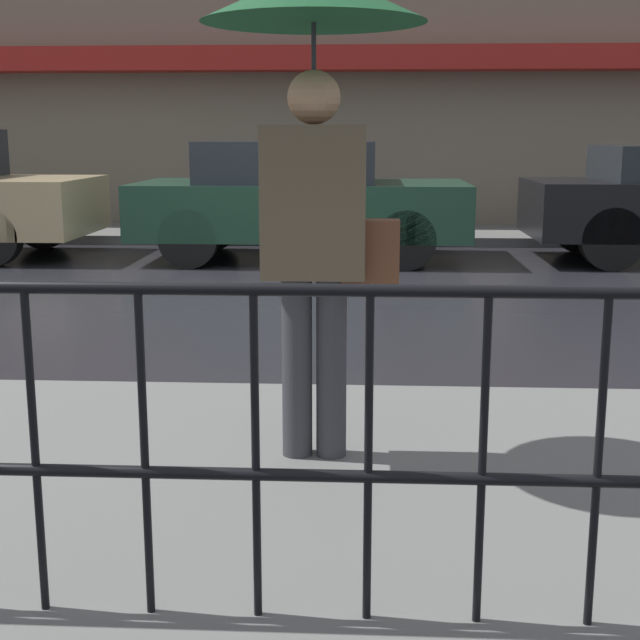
# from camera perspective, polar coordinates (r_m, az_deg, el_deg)

# --- Properties ---
(ground_plane) EXTENTS (80.00, 80.00, 0.00)m
(ground_plane) POSITION_cam_1_polar(r_m,az_deg,el_deg) (8.65, -4.25, 1.78)
(ground_plane) COLOR black
(sidewalk_near) EXTENTS (28.00, 2.69, 0.13)m
(sidewalk_near) POSITION_cam_1_polar(r_m,az_deg,el_deg) (3.89, -13.73, -10.19)
(sidewalk_near) COLOR #60605E
(sidewalk_near) RESTS_ON ground_plane
(sidewalk_far) EXTENTS (28.00, 1.83, 0.13)m
(sidewalk_far) POSITION_cam_1_polar(r_m,az_deg,el_deg) (13.14, -1.73, 5.51)
(sidewalk_far) COLOR #60605E
(sidewalk_far) RESTS_ON ground_plane
(lane_marking) EXTENTS (25.20, 0.12, 0.01)m
(lane_marking) POSITION_cam_1_polar(r_m,az_deg,el_deg) (8.65, -4.25, 1.80)
(lane_marking) COLOR gold
(lane_marking) RESTS_ON ground_plane
(building_storefront) EXTENTS (28.00, 0.85, 6.68)m
(building_storefront) POSITION_cam_1_polar(r_m,az_deg,el_deg) (14.21, -1.45, 19.05)
(building_storefront) COLOR #706656
(building_storefront) RESTS_ON ground_plane
(pedestrian) EXTENTS (0.90, 0.90, 2.01)m
(pedestrian) POSITION_cam_1_polar(r_m,az_deg,el_deg) (3.69, -0.28, 14.12)
(pedestrian) COLOR #333338
(pedestrian) RESTS_ON sidewalk_near
(car_dark_green) EXTENTS (3.98, 1.90, 1.42)m
(car_dark_green) POSITION_cam_1_polar(r_m,az_deg,el_deg) (10.91, -1.37, 7.78)
(car_dark_green) COLOR #193828
(car_dark_green) RESTS_ON ground_plane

